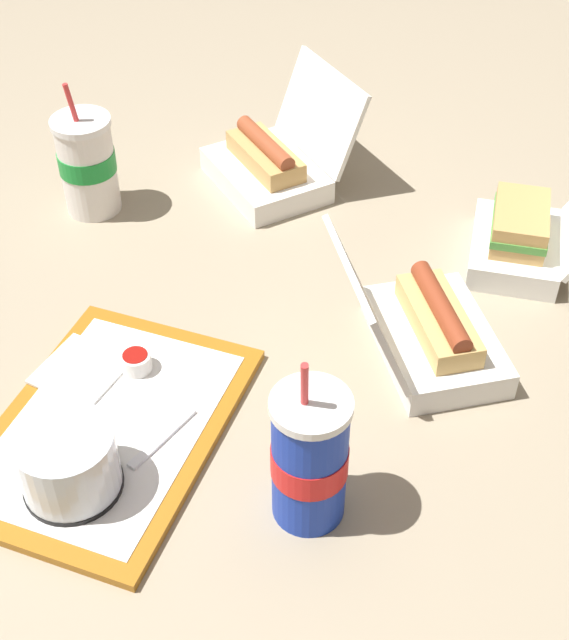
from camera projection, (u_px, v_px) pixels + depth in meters
The scene contains 11 objects.
ground_plane at pixel (279, 341), 1.20m from camera, with size 3.20×3.20×0.00m, color gray.
food_tray at pixel (109, 428), 1.08m from camera, with size 0.41×0.31×0.01m.
cake_container at pixel (68, 463), 0.98m from camera, with size 0.11×0.11×0.08m.
ketchup_cup at pixel (136, 361), 1.13m from camera, with size 0.04×0.04×0.02m.
napkin_stack at pixel (81, 370), 1.14m from camera, with size 0.10×0.10×0.00m, color white.
plastic_fork at pixel (163, 438), 1.05m from camera, with size 0.11×0.01×0.01m, color white.
clamshell_hotdog_front at pixel (272, 162), 1.45m from camera, with size 0.28×0.28×0.18m.
clamshell_sandwich_left at pixel (525, 237), 1.30m from camera, with size 0.19×0.20×0.16m.
clamshell_hotdog_right at pixel (428, 330), 1.15m from camera, with size 0.27×0.27×0.17m.
soda_cup_center at pixel (310, 458), 0.94m from camera, with size 0.09×0.09×0.24m.
soda_cup_back at pixel (87, 164), 1.37m from camera, with size 0.09×0.09×0.22m.
Camera 1 is at (0.85, 0.18, 0.83)m, focal length 50.00 mm.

